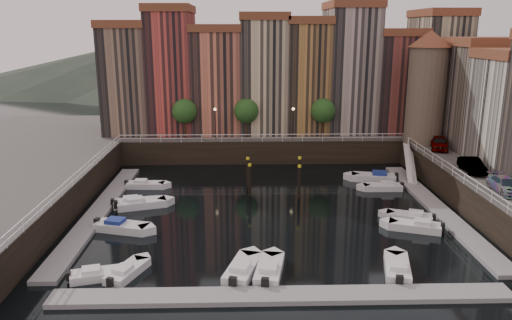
{
  "coord_description": "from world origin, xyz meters",
  "views": [
    {
      "loc": [
        -2.5,
        -45.94,
        16.92
      ],
      "look_at": [
        -1.13,
        4.0,
        3.76
      ],
      "focal_mm": 35.0,
      "sensor_mm": 36.0,
      "label": 1
    }
  ],
  "objects_px": {
    "gangway": "(410,161)",
    "boat_left_0": "(98,274)",
    "boat_left_1": "(121,227)",
    "car_a": "(439,144)",
    "corner_tower": "(427,86)",
    "mooring_pilings": "(274,177)",
    "car_b": "(472,166)",
    "car_c": "(505,186)",
    "boat_left_2": "(140,204)"
  },
  "relations": [
    {
      "from": "boat_left_0",
      "to": "gangway",
      "type": "bearing_deg",
      "value": 24.19
    },
    {
      "from": "gangway",
      "to": "car_b",
      "type": "xyz_separation_m",
      "value": [
        3.18,
        -8.82,
        1.79
      ]
    },
    {
      "from": "boat_left_2",
      "to": "car_b",
      "type": "relative_size",
      "value": 1.18
    },
    {
      "from": "gangway",
      "to": "car_a",
      "type": "relative_size",
      "value": 1.79
    },
    {
      "from": "boat_left_0",
      "to": "car_a",
      "type": "height_order",
      "value": "car_a"
    },
    {
      "from": "mooring_pilings",
      "to": "boat_left_1",
      "type": "height_order",
      "value": "mooring_pilings"
    },
    {
      "from": "corner_tower",
      "to": "gangway",
      "type": "xyz_separation_m",
      "value": [
        -2.9,
        -4.5,
        -8.28
      ]
    },
    {
      "from": "mooring_pilings",
      "to": "car_c",
      "type": "distance_m",
      "value": 22.02
    },
    {
      "from": "boat_left_0",
      "to": "car_a",
      "type": "bearing_deg",
      "value": 21.92
    },
    {
      "from": "car_b",
      "to": "car_c",
      "type": "relative_size",
      "value": 0.95
    },
    {
      "from": "gangway",
      "to": "boat_left_2",
      "type": "relative_size",
      "value": 1.63
    },
    {
      "from": "corner_tower",
      "to": "boat_left_0",
      "type": "bearing_deg",
      "value": -138.9
    },
    {
      "from": "boat_left_2",
      "to": "boat_left_1",
      "type": "bearing_deg",
      "value": -112.2
    },
    {
      "from": "boat_left_2",
      "to": "car_c",
      "type": "bearing_deg",
      "value": -26.53
    },
    {
      "from": "boat_left_2",
      "to": "car_c",
      "type": "distance_m",
      "value": 33.53
    },
    {
      "from": "car_a",
      "to": "car_b",
      "type": "distance_m",
      "value": 9.66
    },
    {
      "from": "gangway",
      "to": "boat_left_1",
      "type": "distance_m",
      "value": 33.95
    },
    {
      "from": "corner_tower",
      "to": "boat_left_0",
      "type": "height_order",
      "value": "corner_tower"
    },
    {
      "from": "boat_left_2",
      "to": "car_c",
      "type": "xyz_separation_m",
      "value": [
        32.92,
        -5.51,
        3.27
      ]
    },
    {
      "from": "gangway",
      "to": "car_a",
      "type": "bearing_deg",
      "value": 12.8
    },
    {
      "from": "car_c",
      "to": "boat_left_2",
      "type": "bearing_deg",
      "value": 172.42
    },
    {
      "from": "corner_tower",
      "to": "boat_left_2",
      "type": "distance_m",
      "value": 36.81
    },
    {
      "from": "gangway",
      "to": "corner_tower",
      "type": "bearing_deg",
      "value": 57.2
    },
    {
      "from": "car_a",
      "to": "car_b",
      "type": "bearing_deg",
      "value": -74.11
    },
    {
      "from": "corner_tower",
      "to": "boat_left_2",
      "type": "bearing_deg",
      "value": -156.53
    },
    {
      "from": "mooring_pilings",
      "to": "car_a",
      "type": "xyz_separation_m",
      "value": [
        19.95,
        6.06,
        2.14
      ]
    },
    {
      "from": "corner_tower",
      "to": "car_a",
      "type": "relative_size",
      "value": 2.98
    },
    {
      "from": "car_b",
      "to": "boat_left_0",
      "type": "bearing_deg",
      "value": -152.06
    },
    {
      "from": "mooring_pilings",
      "to": "boat_left_0",
      "type": "relative_size",
      "value": 1.44
    },
    {
      "from": "car_b",
      "to": "car_c",
      "type": "xyz_separation_m",
      "value": [
        0.09,
        -6.31,
        -0.05
      ]
    },
    {
      "from": "mooring_pilings",
      "to": "boat_left_2",
      "type": "distance_m",
      "value": 14.11
    },
    {
      "from": "boat_left_0",
      "to": "boat_left_1",
      "type": "relative_size",
      "value": 0.83
    },
    {
      "from": "mooring_pilings",
      "to": "boat_left_0",
      "type": "height_order",
      "value": "mooring_pilings"
    },
    {
      "from": "boat_left_1",
      "to": "gangway",
      "type": "bearing_deg",
      "value": 42.97
    },
    {
      "from": "boat_left_1",
      "to": "boat_left_0",
      "type": "bearing_deg",
      "value": -71.71
    },
    {
      "from": "corner_tower",
      "to": "car_c",
      "type": "height_order",
      "value": "corner_tower"
    },
    {
      "from": "corner_tower",
      "to": "car_a",
      "type": "height_order",
      "value": "corner_tower"
    },
    {
      "from": "car_a",
      "to": "car_c",
      "type": "height_order",
      "value": "car_a"
    },
    {
      "from": "corner_tower",
      "to": "car_c",
      "type": "relative_size",
      "value": 3.05
    },
    {
      "from": "corner_tower",
      "to": "gangway",
      "type": "bearing_deg",
      "value": -122.8
    },
    {
      "from": "boat_left_2",
      "to": "car_b",
      "type": "height_order",
      "value": "car_b"
    },
    {
      "from": "corner_tower",
      "to": "boat_left_1",
      "type": "bearing_deg",
      "value": -148.87
    },
    {
      "from": "gangway",
      "to": "car_b",
      "type": "distance_m",
      "value": 9.55
    },
    {
      "from": "car_c",
      "to": "mooring_pilings",
      "type": "bearing_deg",
      "value": 155.07
    },
    {
      "from": "gangway",
      "to": "boat_left_0",
      "type": "bearing_deg",
      "value": -141.13
    },
    {
      "from": "car_c",
      "to": "gangway",
      "type": "bearing_deg",
      "value": 104.11
    },
    {
      "from": "mooring_pilings",
      "to": "boat_left_1",
      "type": "xyz_separation_m",
      "value": [
        -13.88,
        -10.24,
        -1.27
      ]
    },
    {
      "from": "corner_tower",
      "to": "gangway",
      "type": "distance_m",
      "value": 9.86
    },
    {
      "from": "mooring_pilings",
      "to": "car_c",
      "type": "xyz_separation_m",
      "value": [
        19.57,
        -9.9,
        2.01
      ]
    },
    {
      "from": "corner_tower",
      "to": "boat_left_1",
      "type": "relative_size",
      "value": 2.74
    }
  ]
}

